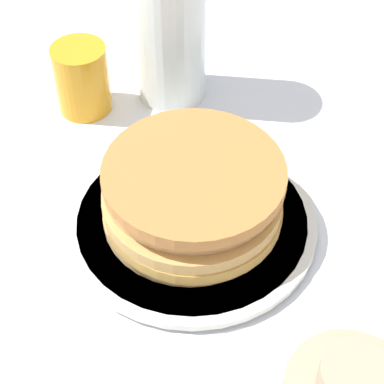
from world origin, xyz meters
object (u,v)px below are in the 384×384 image
Objects in this scene: pancake_stack at (192,193)px; juice_glass at (82,79)px; plate at (192,221)px; water_bottle_near at (170,2)px.

pancake_stack and juice_glass have the same top height.
plate is 0.22m from juice_glass.
water_bottle_near reaches higher than juice_glass.
water_bottle_near is at bearing 152.65° from pancake_stack.
water_bottle_near is (-0.18, 0.09, 0.11)m from plate.
pancake_stack reaches higher than plate.
pancake_stack is at bearing 28.49° from plate.
juice_glass is 0.32× the size of water_bottle_near.
water_bottle_near is (-0.18, 0.09, 0.07)m from pancake_stack.
pancake_stack is 0.70× the size of water_bottle_near.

